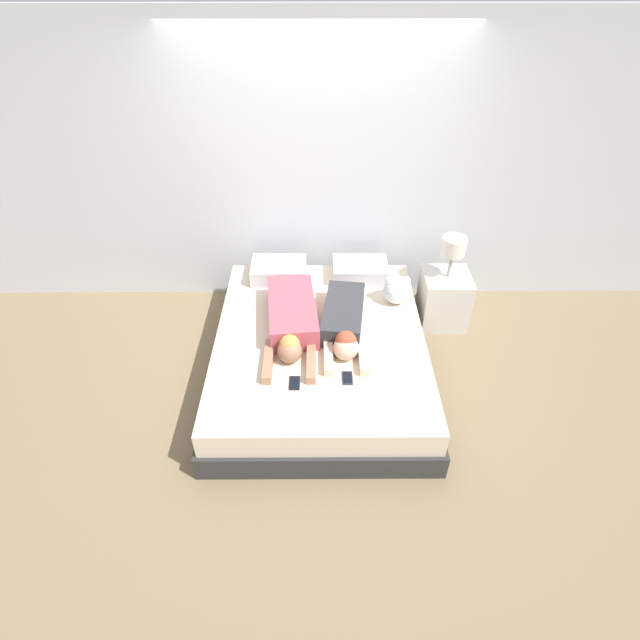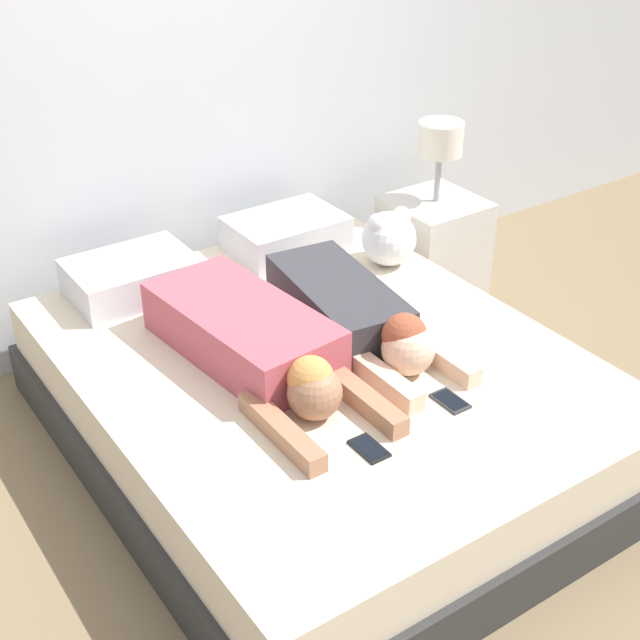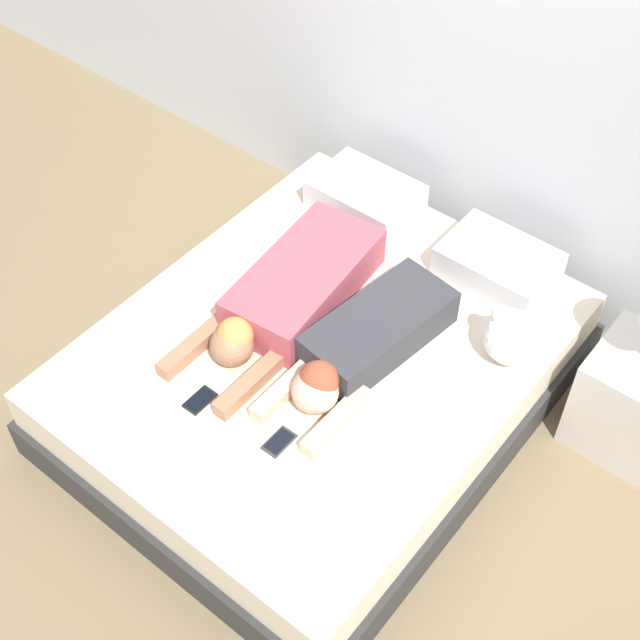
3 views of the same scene
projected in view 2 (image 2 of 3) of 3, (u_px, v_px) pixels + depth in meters
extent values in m
plane|color=#7F6B4C|center=(320.00, 443.00, 3.57)|extent=(12.00, 12.00, 0.00)
cube|color=silver|center=(157.00, 51.00, 3.77)|extent=(12.00, 0.06, 2.60)
cube|color=#2D2D2D|center=(320.00, 422.00, 3.51)|extent=(1.76, 2.15, 0.21)
cube|color=beige|center=(320.00, 378.00, 3.40)|extent=(1.70, 2.09, 0.21)
cube|color=silver|center=(132.00, 277.00, 3.72)|extent=(0.51, 0.36, 0.16)
cube|color=silver|center=(286.00, 233.00, 4.09)|extent=(0.51, 0.36, 0.16)
cube|color=#B24C59|center=(242.00, 330.00, 3.31)|extent=(0.46, 0.83, 0.20)
sphere|color=#A37051|center=(315.00, 393.00, 2.97)|extent=(0.19, 0.19, 0.19)
sphere|color=#D18C47|center=(311.00, 379.00, 2.97)|extent=(0.16, 0.16, 0.16)
cube|color=#A37051|center=(281.00, 431.00, 2.89)|extent=(0.07, 0.44, 0.07)
cube|color=#A37051|center=(362.00, 398.00, 3.05)|extent=(0.07, 0.44, 0.07)
cube|color=#333338|center=(338.00, 302.00, 3.51)|extent=(0.40, 0.73, 0.18)
sphere|color=beige|center=(408.00, 349.00, 3.20)|extent=(0.20, 0.20, 0.20)
sphere|color=#99472D|center=(404.00, 336.00, 3.19)|extent=(0.17, 0.17, 0.17)
cube|color=beige|center=(383.00, 379.00, 3.15)|extent=(0.07, 0.38, 0.07)
cube|color=beige|center=(440.00, 356.00, 3.28)|extent=(0.07, 0.38, 0.07)
cube|color=black|center=(369.00, 448.00, 2.86)|extent=(0.08, 0.14, 0.01)
cube|color=black|center=(369.00, 447.00, 2.86)|extent=(0.07, 0.12, 0.00)
cube|color=#2D2D33|center=(450.00, 401.00, 3.08)|extent=(0.08, 0.14, 0.01)
cube|color=black|center=(450.00, 400.00, 3.08)|extent=(0.07, 0.12, 0.00)
sphere|color=white|center=(389.00, 239.00, 3.94)|extent=(0.24, 0.24, 0.24)
sphere|color=white|center=(377.00, 223.00, 3.86)|extent=(0.09, 0.09, 0.09)
sphere|color=white|center=(402.00, 216.00, 3.92)|extent=(0.09, 0.09, 0.09)
cube|color=beige|center=(433.00, 247.00, 4.52)|extent=(0.43, 0.43, 0.51)
cylinder|color=#999999|center=(438.00, 178.00, 4.33)|extent=(0.03, 0.03, 0.24)
cylinder|color=silver|center=(441.00, 138.00, 4.23)|extent=(0.22, 0.22, 0.16)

